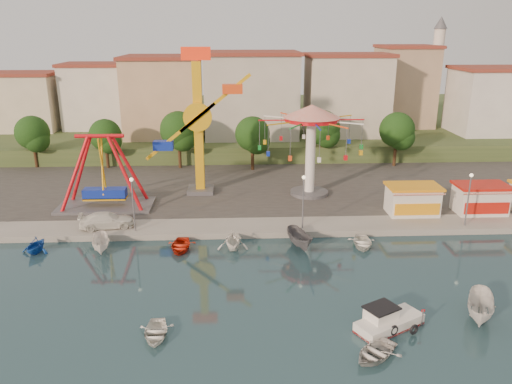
{
  "coord_description": "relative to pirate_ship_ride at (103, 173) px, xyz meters",
  "views": [
    {
      "loc": [
        1.52,
        -31.49,
        18.83
      ],
      "look_at": [
        3.56,
        14.0,
        4.0
      ],
      "focal_mm": 35.0,
      "sensor_mm": 36.0,
      "label": 1
    }
  ],
  "objects": [
    {
      "name": "ground",
      "position": [
        12.38,
        -19.91,
        -4.39
      ],
      "size": [
        200.0,
        200.0,
        0.0
      ],
      "primitive_type": "plane",
      "color": "#132A36",
      "rests_on": "ground"
    },
    {
      "name": "quay_deck",
      "position": [
        12.38,
        42.09,
        -4.09
      ],
      "size": [
        200.0,
        100.0,
        0.6
      ],
      "primitive_type": "cube",
      "color": "#9E998E",
      "rests_on": "ground"
    },
    {
      "name": "asphalt_pad",
      "position": [
        12.38,
        10.09,
        -3.79
      ],
      "size": [
        90.0,
        28.0,
        0.01
      ],
      "primitive_type": "cube",
      "color": "#4C4944",
      "rests_on": "quay_deck"
    },
    {
      "name": "hill_terrace",
      "position": [
        12.38,
        47.09,
        -2.89
      ],
      "size": [
        200.0,
        60.0,
        3.0
      ],
      "primitive_type": "cube",
      "color": "#384C26",
      "rests_on": "ground"
    },
    {
      "name": "pirate_ship_ride",
      "position": [
        0.0,
        0.0,
        0.0
      ],
      "size": [
        10.0,
        5.0,
        8.0
      ],
      "color": "#59595E",
      "rests_on": "quay_deck"
    },
    {
      "name": "kamikaze_tower",
      "position": [
        10.3,
        4.55,
        4.02
      ],
      "size": [
        8.05,
        3.1,
        16.5
      ],
      "color": "#59595E",
      "rests_on": "quay_deck"
    },
    {
      "name": "wave_swinger",
      "position": [
        22.56,
        3.45,
        3.8
      ],
      "size": [
        11.6,
        11.6,
        10.4
      ],
      "color": "#59595E",
      "rests_on": "quay_deck"
    },
    {
      "name": "booth_left",
      "position": [
        32.27,
        -3.42,
        -2.23
      ],
      "size": [
        5.4,
        3.78,
        3.08
      ],
      "color": "white",
      "rests_on": "quay_deck"
    },
    {
      "name": "booth_mid",
      "position": [
        39.43,
        -3.42,
        -2.23
      ],
      "size": [
        5.4,
        3.78,
        3.08
      ],
      "color": "white",
      "rests_on": "quay_deck"
    },
    {
      "name": "lamp_post_1",
      "position": [
        4.38,
        -6.91,
        -1.29
      ],
      "size": [
        0.14,
        0.14,
        5.0
      ],
      "primitive_type": "cylinder",
      "color": "#59595E",
      "rests_on": "quay_deck"
    },
    {
      "name": "lamp_post_2",
      "position": [
        20.38,
        -6.91,
        -1.29
      ],
      "size": [
        0.14,
        0.14,
        5.0
      ],
      "primitive_type": "cylinder",
      "color": "#59595E",
      "rests_on": "quay_deck"
    },
    {
      "name": "lamp_post_3",
      "position": [
        36.38,
        -6.91,
        -1.29
      ],
      "size": [
        0.14,
        0.14,
        5.0
      ],
      "primitive_type": "cylinder",
      "color": "#59595E",
      "rests_on": "quay_deck"
    },
    {
      "name": "tree_0",
      "position": [
        -13.62,
        17.07,
        1.08
      ],
      "size": [
        4.6,
        4.6,
        7.19
      ],
      "color": "#382314",
      "rests_on": "quay_deck"
    },
    {
      "name": "tree_1",
      "position": [
        -3.62,
        16.33,
        0.81
      ],
      "size": [
        4.35,
        4.35,
        6.8
      ],
      "color": "#382314",
      "rests_on": "quay_deck"
    },
    {
      "name": "tree_2",
      "position": [
        6.38,
        15.9,
        1.52
      ],
      "size": [
        5.02,
        5.02,
        7.85
      ],
      "color": "#382314",
      "rests_on": "quay_deck"
    },
    {
      "name": "tree_3",
      "position": [
        16.38,
        14.45,
        1.16
      ],
      "size": [
        4.68,
        4.68,
        7.32
      ],
      "color": "#382314",
      "rests_on": "quay_deck"
    },
    {
      "name": "tree_4",
      "position": [
        26.38,
        17.45,
        1.35
      ],
      "size": [
        4.86,
        4.86,
        7.6
      ],
      "color": "#382314",
      "rests_on": "quay_deck"
    },
    {
      "name": "tree_5",
      "position": [
        36.38,
        15.63,
        1.31
      ],
      "size": [
        4.83,
        4.83,
        7.54
      ],
      "color": "#382314",
      "rests_on": "quay_deck"
    },
    {
      "name": "building_0",
      "position": [
        -20.99,
        26.16,
        4.54
      ],
      "size": [
        9.26,
        9.53,
        11.87
      ],
      "primitive_type": "cube",
      "color": "beige",
      "rests_on": "hill_terrace"
    },
    {
      "name": "building_1",
      "position": [
        -8.94,
        31.48,
        2.92
      ],
      "size": [
        12.33,
        9.01,
        8.63
      ],
      "primitive_type": "cube",
      "color": "silver",
      "rests_on": "hill_terrace"
    },
    {
      "name": "building_2",
      "position": [
        4.2,
        32.05,
        4.22
      ],
      "size": [
        11.95,
        9.28,
        11.23
      ],
      "primitive_type": "cube",
      "color": "tan",
      "rests_on": "hill_terrace"
    },
    {
      "name": "building_3",
      "position": [
        17.99,
        28.89,
        3.2
      ],
      "size": [
        12.59,
        10.5,
        9.2
      ],
      "primitive_type": "cube",
      "color": "beige",
      "rests_on": "hill_terrace"
    },
    {
      "name": "building_4",
      "position": [
        31.46,
        32.29,
        3.22
      ],
      "size": [
        10.75,
        9.23,
        9.24
      ],
      "primitive_type": "cube",
      "color": "beige",
      "rests_on": "hill_terrace"
    },
    {
      "name": "building_5",
      "position": [
        44.75,
        30.42,
        4.21
      ],
      "size": [
        12.77,
        10.96,
        11.21
      ],
      "primitive_type": "cube",
      "color": "tan",
      "rests_on": "hill_terrace"
    },
    {
      "name": "building_6",
      "position": [
        56.54,
        28.86,
        4.78
      ],
      "size": [
        8.23,
        8.98,
        12.36
      ],
      "primitive_type": "cube",
      "color": "silver",
      "rests_on": "hill_terrace"
    },
    {
      "name": "minaret",
      "position": [
        48.38,
        34.09,
        8.15
      ],
      "size": [
        2.8,
        2.8,
        18.0
      ],
      "color": "silver",
      "rests_on": "hill_terrace"
    },
    {
      "name": "cabin_motorboat",
      "position": [
        23.88,
        -23.14,
        -3.94
      ],
      "size": [
        5.06,
        3.91,
        1.68
      ],
      "rotation": [
        0.0,
        0.0,
        0.51
      ],
      "color": "white",
      "rests_on": "ground"
    },
    {
      "name": "rowboat_a",
      "position": [
        8.68,
        -23.5,
        -4.07
      ],
      "size": [
        2.4,
        3.26,
        0.65
      ],
      "primitive_type": "imported",
      "rotation": [
        0.0,
        0.0,
        0.05
      ],
      "color": "white",
      "rests_on": "ground"
    },
    {
      "name": "rowboat_b",
      "position": [
        22.22,
        -26.22,
        -4.05
      ],
      "size": [
        4.12,
        4.0,
        0.7
      ],
      "primitive_type": "imported",
      "rotation": [
        0.0,
        0.0,
        -0.87
      ],
      "color": "beige",
      "rests_on": "ground"
    },
    {
      "name": "skiff",
      "position": [
        30.49,
        -22.41,
        -3.52
      ],
      "size": [
        3.52,
        4.8,
        1.74
      ],
      "primitive_type": "imported",
      "rotation": [
        0.0,
        0.0,
        -0.46
      ],
      "color": "silver",
      "rests_on": "ground"
    },
    {
      "name": "van",
      "position": [
        1.53,
        -5.91,
        -3.05
      ],
      "size": [
        5.42,
        2.92,
        1.49
      ],
      "primitive_type": "imported",
      "rotation": [
        0.0,
        0.0,
        1.74
      ],
      "color": "silver",
      "rests_on": "quay_deck"
    },
    {
      "name": "moored_boat_1",
      "position": [
        -3.79,
        -10.11,
        -3.66
      ],
      "size": [
        2.88,
        3.18,
        1.46
      ],
      "primitive_type": "imported",
      "rotation": [
        0.0,
        0.0,
        -0.2
      ],
      "color": "#1243A4",
      "rests_on": "ground"
    },
    {
      "name": "moored_boat_2",
      "position": [
        1.94,
        -10.11,
        -3.66
      ],
      "size": [
        2.24,
        4.0,
        1.46
      ],
      "primitive_type": "imported",
      "rotation": [
        0.0,
        0.0,
        0.23
      ],
      "color": "white",
      "rests_on": "ground"
    },
    {
      "name": "moored_boat_3",
      "position": [
        8.95,
        -10.11,
        -4.02
      ],
      "size": [
        2.69,
        3.67,
        0.74
      ],
      "primitive_type": "imported",
      "rotation": [
        0.0,
        0.0,
        -0.04
      ],
      "color": "red",
      "rests_on": "ground"
    },
    {
      "name": "moored_boat_4",
      "position": [
        13.65,
        -10.11,
        -3.55
      ],
      "size": [
        2.86,
        3.28,
        1.68
      ],
      "primitive_type": "imported",
      "rotation": [
        0.0,
        0.0,
        0.04
      ],
      "color": "white",
      "rests_on": "ground"
    },
    {
      "name": "moored_boat_5",
      "position": [
        19.71,
        -10.11,
        -3.57
      ],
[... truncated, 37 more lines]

